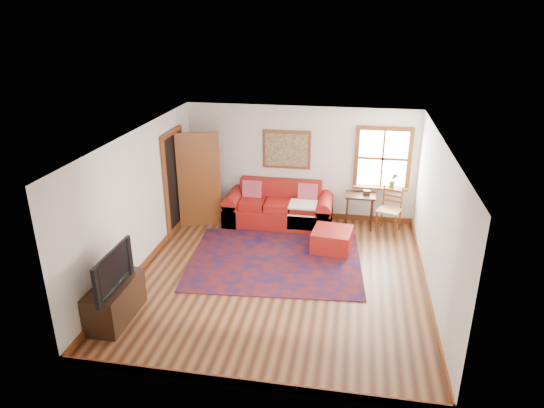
% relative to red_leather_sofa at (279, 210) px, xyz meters
% --- Properties ---
extents(ground, '(5.50, 5.50, 0.00)m').
position_rel_red_leather_sofa_xyz_m(ground, '(0.39, -2.30, -0.30)').
color(ground, '#442212').
rests_on(ground, ground).
extents(room_envelope, '(5.04, 5.54, 2.52)m').
position_rel_red_leather_sofa_xyz_m(room_envelope, '(0.39, -2.29, 1.35)').
color(room_envelope, silver).
rests_on(room_envelope, ground).
extents(window, '(1.18, 0.20, 1.38)m').
position_rel_red_leather_sofa_xyz_m(window, '(2.17, 0.40, 1.01)').
color(window, white).
rests_on(window, ground).
extents(doorway, '(0.89, 1.08, 2.14)m').
position_rel_red_leather_sofa_xyz_m(doorway, '(-1.81, -0.52, 0.77)').
color(doorway, black).
rests_on(doorway, ground).
extents(framed_artwork, '(1.05, 0.07, 0.85)m').
position_rel_red_leather_sofa_xyz_m(framed_artwork, '(0.09, 0.41, 1.25)').
color(framed_artwork, brown).
rests_on(framed_artwork, ground).
extents(persian_rug, '(3.36, 2.78, 0.02)m').
position_rel_red_leather_sofa_xyz_m(persian_rug, '(0.22, -1.76, -0.29)').
color(persian_rug, '#5E130D').
rests_on(persian_rug, ground).
extents(red_leather_sofa, '(2.32, 0.96, 0.91)m').
position_rel_red_leather_sofa_xyz_m(red_leather_sofa, '(0.00, 0.00, 0.00)').
color(red_leather_sofa, maroon).
rests_on(red_leather_sofa, ground).
extents(red_ottoman, '(0.81, 0.81, 0.42)m').
position_rel_red_leather_sofa_xyz_m(red_ottoman, '(1.23, -1.11, -0.09)').
color(red_ottoman, maroon).
rests_on(red_ottoman, ground).
extents(side_table, '(0.62, 0.47, 0.74)m').
position_rel_red_leather_sofa_xyz_m(side_table, '(1.73, 0.07, 0.32)').
color(side_table, '#321C10').
rests_on(side_table, ground).
extents(ladder_back_chair, '(0.57, 0.55, 0.96)m').
position_rel_red_leather_sofa_xyz_m(ladder_back_chair, '(2.36, 0.00, 0.22)').
color(ladder_back_chair, tan).
rests_on(ladder_back_chair, ground).
extents(media_cabinet, '(0.49, 1.09, 0.60)m').
position_rel_red_leather_sofa_xyz_m(media_cabinet, '(-1.85, -3.96, -0.00)').
color(media_cabinet, '#321C10').
rests_on(media_cabinet, ground).
extents(television, '(0.14, 1.08, 0.62)m').
position_rel_red_leather_sofa_xyz_m(television, '(-1.83, -4.10, 0.61)').
color(television, black).
rests_on(television, media_cabinet).
extents(candle_hurricane, '(0.12, 0.12, 0.18)m').
position_rel_red_leather_sofa_xyz_m(candle_hurricane, '(-1.80, -3.51, 0.38)').
color(candle_hurricane, silver).
rests_on(candle_hurricane, media_cabinet).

